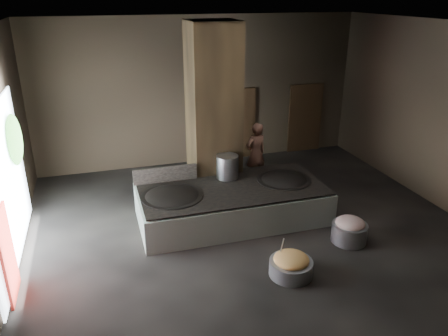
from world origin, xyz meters
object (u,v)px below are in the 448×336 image
object	(u,v)px
stock_pot	(227,167)
veg_basin	(291,268)
wok_right	(284,183)
wok_left	(172,199)
cook	(256,153)
meat_basin	(349,233)
hearth_platform	(232,204)

from	to	relation	value
stock_pot	veg_basin	distance (m)	3.22
wok_right	veg_basin	xyz separation A→B (m)	(-0.95, -2.55, -0.59)
wok_left	veg_basin	bearing A→B (deg)	-52.97
cook	meat_basin	size ratio (longest dim) A/B	2.29
stock_pot	meat_basin	distance (m)	3.23
cook	wok_left	bearing A→B (deg)	21.86
hearth_platform	veg_basin	world-z (taller)	hearth_platform
stock_pot	wok_right	bearing A→B (deg)	-21.04
cook	veg_basin	size ratio (longest dim) A/B	2.09
hearth_platform	cook	bearing A→B (deg)	55.32
wok_right	stock_pot	bearing A→B (deg)	158.96
stock_pot	cook	bearing A→B (deg)	46.56
wok_left	wok_right	size ratio (longest dim) A/B	1.07
meat_basin	veg_basin	bearing A→B (deg)	-156.53
wok_right	stock_pot	size ratio (longest dim) A/B	2.25
cook	veg_basin	world-z (taller)	cook
wok_left	stock_pot	distance (m)	1.66
hearth_platform	stock_pot	world-z (taller)	stock_pot
hearth_platform	stock_pot	xyz separation A→B (m)	(0.05, 0.55, 0.75)
stock_pot	hearth_platform	bearing A→B (deg)	-95.19
wok_left	cook	bearing A→B (deg)	34.87
wok_right	stock_pot	distance (m)	1.44
cook	veg_basin	distance (m)	4.51
stock_pot	veg_basin	world-z (taller)	stock_pot
wok_right	cook	xyz separation A→B (m)	(-0.06, 1.81, 0.13)
wok_left	wok_right	world-z (taller)	wok_left
wok_right	cook	world-z (taller)	cook
cook	meat_basin	bearing A→B (deg)	90.27
veg_basin	meat_basin	distance (m)	1.90
meat_basin	wok_left	bearing A→B (deg)	154.82
stock_pot	cook	distance (m)	1.82
meat_basin	cook	bearing A→B (deg)	103.28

